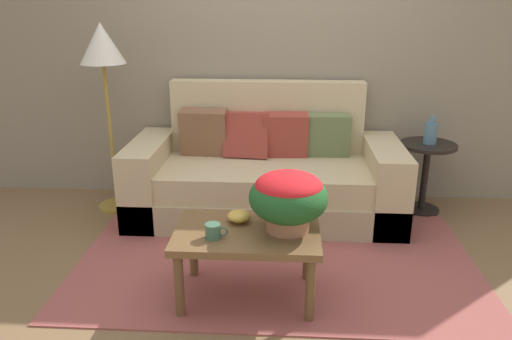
{
  "coord_description": "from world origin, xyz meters",
  "views": [
    {
      "loc": [
        0.05,
        -3.1,
        1.75
      ],
      "look_at": [
        -0.15,
        0.15,
        0.62
      ],
      "focal_mm": 34.73,
      "sensor_mm": 36.0,
      "label": 1
    }
  ],
  "objects": [
    {
      "name": "ground_plane",
      "position": [
        0.0,
        0.0,
        0.0
      ],
      "size": [
        14.0,
        14.0,
        0.0
      ],
      "primitive_type": "plane",
      "color": "brown"
    },
    {
      "name": "wall_back",
      "position": [
        0.0,
        1.33,
        1.39
      ],
      "size": [
        6.4,
        0.12,
        2.78
      ],
      "primitive_type": "cube",
      "color": "gray",
      "rests_on": "ground"
    },
    {
      "name": "area_rug",
      "position": [
        0.0,
        -0.01,
        0.01
      ],
      "size": [
        2.76,
        1.65,
        0.01
      ],
      "primitive_type": "cube",
      "color": "#994C47",
      "rests_on": "ground"
    },
    {
      "name": "couch",
      "position": [
        -0.12,
        0.83,
        0.33
      ],
      "size": [
        2.22,
        0.94,
        1.09
      ],
      "color": "tan",
      "rests_on": "ground"
    },
    {
      "name": "coffee_table",
      "position": [
        -0.17,
        -0.46,
        0.39
      ],
      "size": [
        0.86,
        0.56,
        0.45
      ],
      "color": "brown",
      "rests_on": "ground"
    },
    {
      "name": "side_table",
      "position": [
        1.24,
        0.95,
        0.42
      ],
      "size": [
        0.46,
        0.46,
        0.61
      ],
      "color": "black",
      "rests_on": "ground"
    },
    {
      "name": "floor_lamp",
      "position": [
        -1.42,
        0.86,
        1.31
      ],
      "size": [
        0.36,
        0.36,
        1.58
      ],
      "color": "olive",
      "rests_on": "ground"
    },
    {
      "name": "potted_plant",
      "position": [
        0.07,
        -0.43,
        0.67
      ],
      "size": [
        0.46,
        0.46,
        0.36
      ],
      "color": "#A36B4C",
      "rests_on": "coffee_table"
    },
    {
      "name": "coffee_mug",
      "position": [
        -0.35,
        -0.57,
        0.5
      ],
      "size": [
        0.13,
        0.09,
        0.09
      ],
      "color": "#3D664C",
      "rests_on": "coffee_table"
    },
    {
      "name": "snack_bowl",
      "position": [
        -0.23,
        -0.34,
        0.49
      ],
      "size": [
        0.15,
        0.15,
        0.07
      ],
      "color": "gold",
      "rests_on": "coffee_table"
    },
    {
      "name": "table_vase",
      "position": [
        1.25,
        0.95,
        0.7
      ],
      "size": [
        0.11,
        0.11,
        0.23
      ],
      "color": "slate",
      "rests_on": "side_table"
    }
  ]
}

